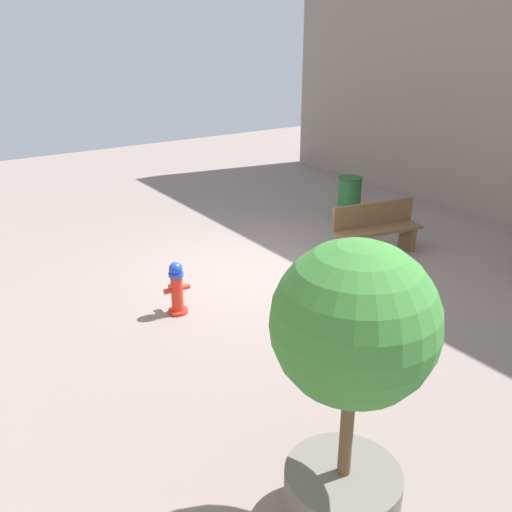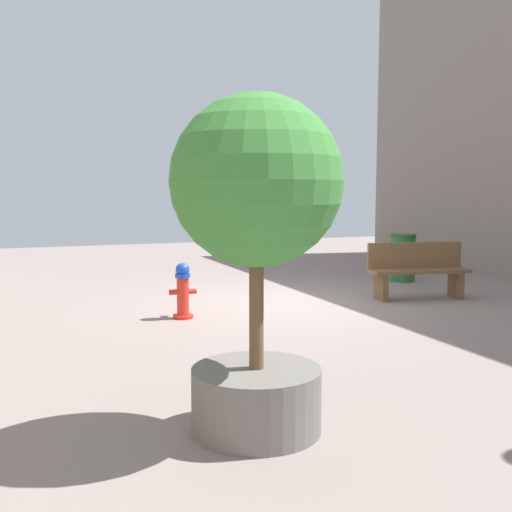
{
  "view_description": "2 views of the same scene",
  "coord_description": "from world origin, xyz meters",
  "px_view_note": "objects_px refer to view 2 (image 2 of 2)",
  "views": [
    {
      "loc": [
        5.02,
        7.41,
        3.97
      ],
      "look_at": [
        0.82,
        1.17,
        0.89
      ],
      "focal_mm": 39.68,
      "sensor_mm": 36.0,
      "label": 1
    },
    {
      "loc": [
        4.0,
        8.91,
        1.84
      ],
      "look_at": [
        0.83,
        0.96,
        0.91
      ],
      "focal_mm": 42.31,
      "sensor_mm": 36.0,
      "label": 2
    }
  ],
  "objects_px": {
    "fire_hydrant": "(183,291)",
    "trash_bin": "(403,258)",
    "planter_tree": "(256,223)",
    "bench_near": "(418,269)"
  },
  "relations": [
    {
      "from": "planter_tree",
      "to": "trash_bin",
      "type": "height_order",
      "value": "planter_tree"
    },
    {
      "from": "bench_near",
      "to": "planter_tree",
      "type": "bearing_deg",
      "value": 42.46
    },
    {
      "from": "fire_hydrant",
      "to": "planter_tree",
      "type": "bearing_deg",
      "value": 82.74
    },
    {
      "from": "trash_bin",
      "to": "bench_near",
      "type": "bearing_deg",
      "value": 61.75
    },
    {
      "from": "bench_near",
      "to": "trash_bin",
      "type": "xyz_separation_m",
      "value": [
        -0.93,
        -1.74,
        -0.02
      ]
    },
    {
      "from": "bench_near",
      "to": "planter_tree",
      "type": "relative_size",
      "value": 0.69
    },
    {
      "from": "fire_hydrant",
      "to": "trash_bin",
      "type": "height_order",
      "value": "trash_bin"
    },
    {
      "from": "fire_hydrant",
      "to": "planter_tree",
      "type": "height_order",
      "value": "planter_tree"
    },
    {
      "from": "planter_tree",
      "to": "trash_bin",
      "type": "relative_size",
      "value": 2.68
    },
    {
      "from": "fire_hydrant",
      "to": "trash_bin",
      "type": "bearing_deg",
      "value": -160.28
    }
  ]
}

